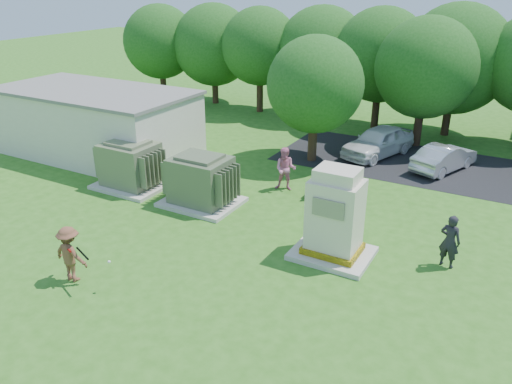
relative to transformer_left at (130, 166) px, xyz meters
The scene contains 15 objects.
ground 7.96m from the transformer_left, 34.70° to the right, with size 120.00×120.00×0.00m, color #2D6619.
service_building 5.19m from the transformer_left, 150.95° to the left, with size 10.00×5.00×3.20m, color beige.
service_building_roof 5.64m from the transformer_left, 150.95° to the left, with size 10.20×5.20×0.15m, color slate.
parking_strip 16.25m from the transformer_left, 33.69° to the left, with size 20.00×6.00×0.01m, color #232326.
transformer_left is the anchor object (origin of this frame).
transformer_right 3.70m from the transformer_left, ahead, with size 3.00×2.40×2.07m.
generator_cabinet 9.90m from the transformer_left, ahead, with size 2.52×2.06×3.07m.
picnic_table 8.56m from the transformer_left, 20.33° to the left, with size 1.56×1.17×0.67m.
batter 7.31m from the transformer_left, 61.59° to the right, with size 1.15×0.66×1.78m, color brown.
person_by_generator 13.21m from the transformer_left, ahead, with size 0.65×0.43×1.78m, color black.
person_at_picnic 6.69m from the transformer_left, 26.31° to the left, with size 0.92×0.72×1.89m, color pink.
car_white 12.35m from the transformer_left, 48.65° to the left, with size 1.78×4.43×1.51m, color white.
car_silver_a 14.46m from the transformer_left, 37.25° to the left, with size 1.33×3.82×1.26m, color silver.
batting_equipment 7.75m from the transformer_left, 57.28° to the right, with size 1.41×0.47×0.26m.
tree_row 16.56m from the transformer_left, 59.50° to the left, with size 41.30×13.30×7.30m.
Camera 1 is at (8.10, -10.46, 8.50)m, focal length 35.00 mm.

